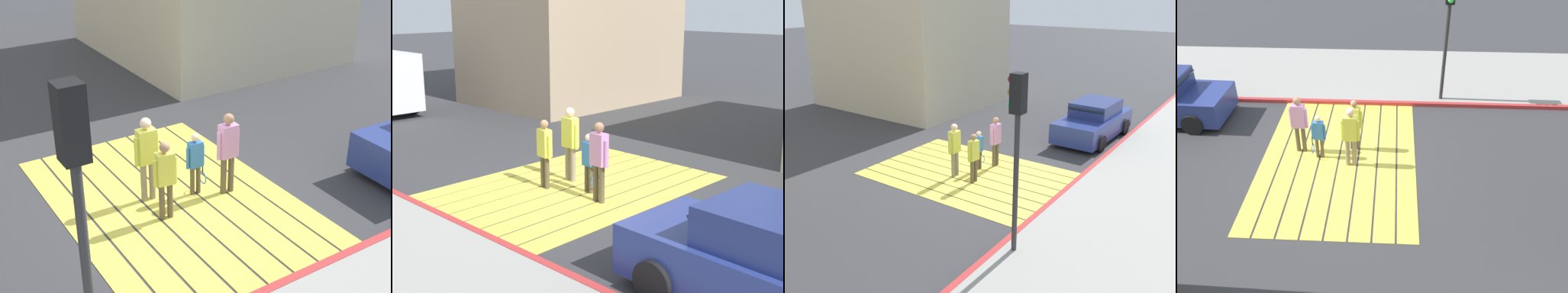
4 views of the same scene
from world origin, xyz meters
The scene contains 9 objects.
ground_plane centered at (0.00, 0.00, 0.00)m, with size 120.00×120.00×0.00m, color #38383A.
crosswalk_stripes centered at (0.00, 0.00, 0.01)m, with size 6.40×4.35×0.01m.
sidewalk_west centered at (-5.60, 0.00, 0.06)m, with size 4.80×40.00×0.12m, color #9E9B93.
curb_painted centered at (-3.25, 0.00, 0.07)m, with size 0.16×40.00×0.13m, color #BC3333.
traffic_light_corner centered at (-3.58, 3.17, 3.04)m, with size 0.39×0.28×4.24m.
pedestrian_adult_lead centered at (0.29, 0.38, 1.05)m, with size 0.24×0.52×1.80m.
pedestrian_adult_trailing centered at (-0.49, 0.42, 0.94)m, with size 0.25×0.47×1.62m.
pedestrian_adult_side centered at (-0.32, -1.13, 1.03)m, with size 0.24×0.52×1.77m.
pedestrian_child_with_racket centered at (-0.03, -0.55, 0.78)m, with size 0.28×0.42×1.37m.
Camera 4 is at (9.90, 1.47, 7.20)m, focal length 39.42 mm.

